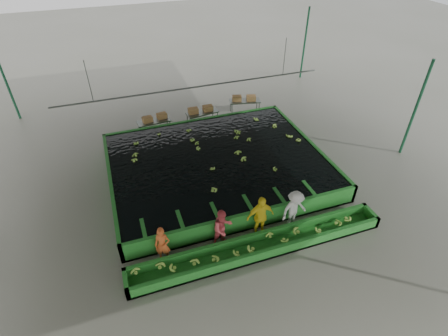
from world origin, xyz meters
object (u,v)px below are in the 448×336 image
object	(u,v)px
worker_c	(260,216)
box_stack_left	(155,120)
sorting_trough	(260,246)
packing_table_left	(155,127)
worker_b	(223,228)
worker_d	(294,209)
packing_table_mid	(203,119)
box_stack_right	(244,100)
worker_a	(163,245)
flotation_tank	(217,165)
packing_table_right	(245,107)
box_stack_mid	(201,112)

from	to	relation	value
worker_c	box_stack_left	world-z (taller)	worker_c
sorting_trough	packing_table_left	bearing A→B (deg)	102.61
worker_b	worker_d	distance (m)	2.99
packing_table_mid	box_stack_left	distance (m)	2.79
sorting_trough	box_stack_right	bearing A→B (deg)	71.38
sorting_trough	worker_b	bearing A→B (deg)	146.35
worker_c	packing_table_mid	distance (m)	9.05
worker_c	worker_d	world-z (taller)	worker_c
worker_a	worker_d	distance (m)	5.27
packing_table_mid	worker_b	bearing A→B (deg)	-101.65
packing_table_mid	packing_table_left	bearing A→B (deg)	-178.57
flotation_tank	box_stack_left	bearing A→B (deg)	113.98
worker_c	box_stack_right	xyz separation A→B (m)	(3.20, 9.62, -0.09)
worker_b	box_stack_left	bearing A→B (deg)	80.90
sorting_trough	packing_table_right	world-z (taller)	packing_table_right
sorting_trough	packing_table_mid	bearing A→B (deg)	86.16
worker_d	box_stack_right	world-z (taller)	worker_d
worker_c	box_stack_left	xyz separation A→B (m)	(-2.41, 9.02, -0.11)
worker_b	sorting_trough	bearing A→B (deg)	-48.43
flotation_tank	packing_table_left	xyz separation A→B (m)	(-2.18, 4.65, -0.03)
flotation_tank	worker_c	world-z (taller)	worker_c
worker_a	packing_table_right	size ratio (longest dim) A/B	0.83
worker_b	box_stack_mid	bearing A→B (deg)	64.09
sorting_trough	packing_table_mid	distance (m)	9.85
box_stack_left	packing_table_right	bearing A→B (deg)	5.77
packing_table_mid	box_stack_right	bearing A→B (deg)	11.79
worker_d	box_stack_mid	size ratio (longest dim) A/B	1.20
flotation_tank	box_stack_left	world-z (taller)	box_stack_left
worker_d	box_stack_mid	xyz separation A→B (m)	(-1.21, 9.08, -0.02)
packing_table_left	box_stack_left	xyz separation A→B (m)	(0.08, 0.07, 0.42)
flotation_tank	worker_d	world-z (taller)	worker_d
sorting_trough	box_stack_left	xyz separation A→B (m)	(-2.10, 9.82, 0.58)
box_stack_mid	worker_c	bearing A→B (deg)	-91.70
worker_a	flotation_tank	bearing A→B (deg)	73.44
box_stack_mid	packing_table_left	bearing A→B (deg)	-177.32
worker_c	box_stack_mid	distance (m)	9.09
packing_table_mid	packing_table_right	size ratio (longest dim) A/B	0.98
packing_table_left	packing_table_right	xyz separation A→B (m)	(5.75, 0.64, 0.01)
worker_b	packing_table_left	distance (m)	9.02
packing_table_left	worker_a	bearing A→B (deg)	-98.21
packing_table_right	box_stack_mid	distance (m)	3.05
packing_table_right	box_stack_left	world-z (taller)	box_stack_left
sorting_trough	box_stack_mid	bearing A→B (deg)	86.62
worker_a	packing_table_right	distance (m)	11.90
worker_b	box_stack_left	xyz separation A→B (m)	(-0.90, 9.02, -0.01)
worker_c	worker_b	bearing A→B (deg)	179.81
worker_d	box_stack_left	distance (m)	9.82
worker_c	sorting_trough	bearing A→B (deg)	-111.63
worker_c	packing_table_left	world-z (taller)	worker_c
sorting_trough	worker_a	size ratio (longest dim) A/B	6.45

